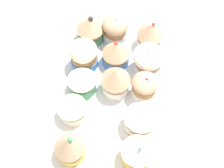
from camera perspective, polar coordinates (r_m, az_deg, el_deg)
ground_plane at (r=68.89cm, az=0.00°, el=-2.31°), size 180.00×180.00×3.00cm
baking_tray at (r=67.02cm, az=0.00°, el=-1.50°), size 38.07×24.45×1.20cm
cupcake_0 at (r=71.35cm, az=-4.01°, el=10.11°), size 6.38×6.38×7.32cm
cupcake_1 at (r=67.24cm, az=-5.18°, el=5.36°), size 6.00×6.00×7.42cm
cupcake_2 at (r=64.02cm, az=-5.54°, el=0.67°), size 6.03×6.03×6.76cm
cupcake_3 at (r=61.76cm, az=-7.35°, el=-4.27°), size 5.98×5.98×6.14cm
cupcake_4 at (r=58.20cm, az=-7.83°, el=-11.35°), size 5.66×5.66×7.73cm
cupcake_5 at (r=71.51cm, az=0.62°, el=10.08°), size 5.88×5.88×6.91cm
cupcake_6 at (r=67.59cm, az=0.33°, el=5.65°), size 5.94×5.94×6.81cm
cupcake_7 at (r=63.32cm, az=0.63°, el=0.73°), size 6.21×6.21×7.44cm
cupcake_8 at (r=70.51cm, az=6.95°, el=9.00°), size 5.97×5.97×7.47cm
cupcake_9 at (r=66.65cm, az=6.64°, el=4.46°), size 6.76×6.76×7.27cm
cupcake_10 at (r=63.53cm, az=5.97°, el=-0.74°), size 5.36×5.36×6.51cm
cupcake_11 at (r=60.01cm, az=5.27°, el=-6.19°), size 6.48×6.48×7.18cm
cupcake_12 at (r=57.67cm, az=4.73°, el=-12.20°), size 6.17×6.17×7.42cm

